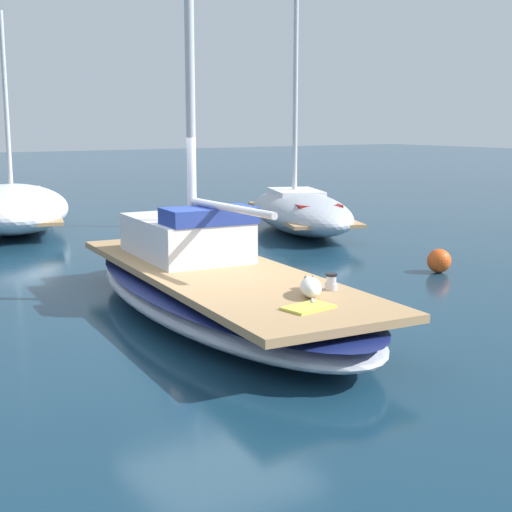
{
  "coord_description": "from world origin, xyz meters",
  "views": [
    {
      "loc": [
        -5.1,
        -8.82,
        2.72
      ],
      "look_at": [
        0.0,
        -1.0,
        1.01
      ],
      "focal_mm": 51.26,
      "sensor_mm": 36.0,
      "label": 1
    }
  ],
  "objects_px": {
    "sailboat_main": "(218,292)",
    "moored_boat_starboard_side": "(300,210)",
    "moored_boat_far_astern": "(12,207)",
    "mooring_buoy": "(439,261)",
    "dog_white": "(311,287)",
    "deck_winch": "(331,282)",
    "deck_towel": "(308,307)"
  },
  "relations": [
    {
      "from": "deck_towel",
      "to": "deck_winch",
      "type": "bearing_deg",
      "value": 36.32
    },
    {
      "from": "dog_white",
      "to": "deck_towel",
      "type": "relative_size",
      "value": 1.49
    },
    {
      "from": "moored_boat_starboard_side",
      "to": "moored_boat_far_astern",
      "type": "height_order",
      "value": "moored_boat_starboard_side"
    },
    {
      "from": "dog_white",
      "to": "moored_boat_starboard_side",
      "type": "height_order",
      "value": "moored_boat_starboard_side"
    },
    {
      "from": "deck_towel",
      "to": "moored_boat_starboard_side",
      "type": "relative_size",
      "value": 0.07
    },
    {
      "from": "sailboat_main",
      "to": "moored_boat_starboard_side",
      "type": "bearing_deg",
      "value": 45.38
    },
    {
      "from": "deck_towel",
      "to": "moored_boat_far_astern",
      "type": "relative_size",
      "value": 0.09
    },
    {
      "from": "moored_boat_starboard_side",
      "to": "moored_boat_far_astern",
      "type": "bearing_deg",
      "value": 145.66
    },
    {
      "from": "moored_boat_starboard_side",
      "to": "deck_winch",
      "type": "bearing_deg",
      "value": -124.21
    },
    {
      "from": "dog_white",
      "to": "moored_boat_starboard_side",
      "type": "xyz_separation_m",
      "value": [
        5.71,
        7.92,
        -0.22
      ]
    },
    {
      "from": "deck_winch",
      "to": "deck_towel",
      "type": "relative_size",
      "value": 0.38
    },
    {
      "from": "sailboat_main",
      "to": "moored_boat_starboard_side",
      "type": "relative_size",
      "value": 0.94
    },
    {
      "from": "sailboat_main",
      "to": "moored_boat_starboard_side",
      "type": "xyz_separation_m",
      "value": [
        5.86,
        5.94,
        0.21
      ]
    },
    {
      "from": "mooring_buoy",
      "to": "deck_winch",
      "type": "bearing_deg",
      "value": -152.77
    },
    {
      "from": "mooring_buoy",
      "to": "moored_boat_far_astern",
      "type": "bearing_deg",
      "value": 117.67
    },
    {
      "from": "deck_winch",
      "to": "moored_boat_starboard_side",
      "type": "height_order",
      "value": "moored_boat_starboard_side"
    },
    {
      "from": "dog_white",
      "to": "mooring_buoy",
      "type": "height_order",
      "value": "dog_white"
    },
    {
      "from": "moored_boat_far_astern",
      "to": "mooring_buoy",
      "type": "xyz_separation_m",
      "value": [
        5.1,
        -9.72,
        -0.37
      ]
    },
    {
      "from": "sailboat_main",
      "to": "deck_towel",
      "type": "relative_size",
      "value": 13.28
    },
    {
      "from": "sailboat_main",
      "to": "deck_winch",
      "type": "bearing_deg",
      "value": -73.84
    },
    {
      "from": "deck_winch",
      "to": "moored_boat_far_astern",
      "type": "height_order",
      "value": "moored_boat_far_astern"
    },
    {
      "from": "deck_winch",
      "to": "mooring_buoy",
      "type": "distance_m",
      "value": 4.93
    },
    {
      "from": "dog_white",
      "to": "deck_winch",
      "type": "xyz_separation_m",
      "value": [
        0.39,
        0.09,
        -0.01
      ]
    },
    {
      "from": "deck_towel",
      "to": "moored_boat_starboard_side",
      "type": "distance_m",
      "value": 10.4
    },
    {
      "from": "moored_boat_far_astern",
      "to": "mooring_buoy",
      "type": "bearing_deg",
      "value": -62.33
    },
    {
      "from": "dog_white",
      "to": "mooring_buoy",
      "type": "xyz_separation_m",
      "value": [
        4.75,
        2.34,
        -0.55
      ]
    },
    {
      "from": "dog_white",
      "to": "mooring_buoy",
      "type": "distance_m",
      "value": 5.32
    },
    {
      "from": "deck_towel",
      "to": "dog_white",
      "type": "bearing_deg",
      "value": 50.41
    },
    {
      "from": "moored_boat_far_astern",
      "to": "deck_winch",
      "type": "bearing_deg",
      "value": -86.46
    },
    {
      "from": "deck_towel",
      "to": "mooring_buoy",
      "type": "height_order",
      "value": "deck_towel"
    },
    {
      "from": "sailboat_main",
      "to": "mooring_buoy",
      "type": "xyz_separation_m",
      "value": [
        4.9,
        0.36,
        -0.12
      ]
    },
    {
      "from": "dog_white",
      "to": "moored_boat_far_astern",
      "type": "distance_m",
      "value": 12.06
    }
  ]
}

